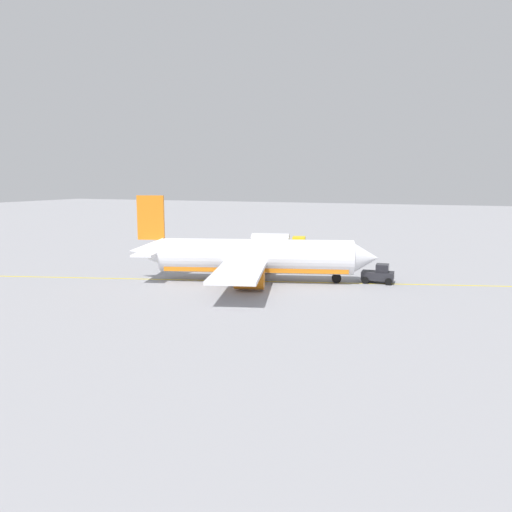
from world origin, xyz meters
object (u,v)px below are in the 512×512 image
safety_cone_nose (385,271)px  safety_cone_wingtip (348,270)px  airplane (252,258)px  pushback_tug (379,274)px  refueling_worker (259,254)px  fuel_tanker (277,242)px

safety_cone_nose → safety_cone_wingtip: bearing=-166.0°
safety_cone_nose → safety_cone_wingtip: 4.76m
airplane → pushback_tug: 14.71m
airplane → safety_cone_wingtip: airplane is taller
pushback_tug → refueling_worker: size_ratio=2.17×
safety_cone_nose → safety_cone_wingtip: safety_cone_wingtip is taller
pushback_tug → safety_cone_wingtip: size_ratio=5.88×
airplane → refueling_worker: 16.17m
airplane → safety_cone_nose: bearing=39.2°
fuel_tanker → refueling_worker: (0.23, -8.28, -0.89)m
fuel_tanker → pushback_tug: size_ratio=2.65×
refueling_worker → safety_cone_wingtip: size_ratio=2.71×
refueling_worker → safety_cone_nose: (18.85, -4.01, -0.53)m
fuel_tanker → pushback_tug: bearing=-44.6°
airplane → fuel_tanker: bearing=102.8°
pushback_tug → safety_cone_wingtip: bearing=130.8°
fuel_tanker → safety_cone_wingtip: size_ratio=15.56×
pushback_tug → safety_cone_nose: (-0.10, 6.62, -0.71)m
fuel_tanker → safety_cone_nose: fuel_tanker is taller
pushback_tug → safety_cone_nose: pushback_tug is taller
safety_cone_wingtip → fuel_tanker: bearing=137.1°
safety_cone_nose → fuel_tanker: bearing=147.2°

